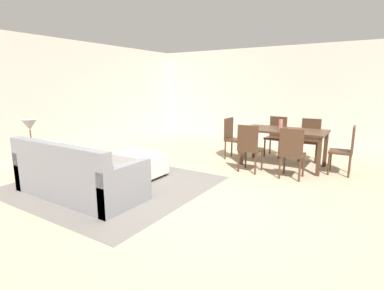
# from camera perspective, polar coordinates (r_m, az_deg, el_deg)

# --- Properties ---
(ground_plane) EXTENTS (10.80, 10.80, 0.00)m
(ground_plane) POSITION_cam_1_polar(r_m,az_deg,el_deg) (4.36, 3.68, -10.82)
(ground_plane) COLOR tan
(wall_back) EXTENTS (9.00, 0.12, 2.70)m
(wall_back) POSITION_cam_1_polar(r_m,az_deg,el_deg) (8.76, 19.93, 8.91)
(wall_back) COLOR beige
(wall_back) RESTS_ON ground_plane
(wall_left) EXTENTS (0.12, 11.00, 2.70)m
(wall_left) POSITION_cam_1_polar(r_m,az_deg,el_deg) (7.59, -25.70, 8.14)
(wall_left) COLOR beige
(wall_left) RESTS_ON ground_plane
(area_rug) EXTENTS (3.00, 2.80, 0.01)m
(area_rug) POSITION_cam_1_polar(r_m,az_deg,el_deg) (5.23, -14.93, -7.29)
(area_rug) COLOR slate
(area_rug) RESTS_ON ground_plane
(couch) EXTENTS (2.07, 0.88, 0.86)m
(couch) POSITION_cam_1_polar(r_m,az_deg,el_deg) (4.80, -21.28, -5.79)
(couch) COLOR gray
(couch) RESTS_ON ground_plane
(ottoman_table) EXTENTS (0.91, 0.59, 0.43)m
(ottoman_table) POSITION_cam_1_polar(r_m,az_deg,el_deg) (5.52, -10.12, -3.45)
(ottoman_table) COLOR silver
(ottoman_table) RESTS_ON ground_plane
(side_table) EXTENTS (0.40, 0.40, 0.55)m
(side_table) POSITION_cam_1_polar(r_m,az_deg,el_deg) (5.91, -28.33, -1.79)
(side_table) COLOR brown
(side_table) RESTS_ON ground_plane
(table_lamp) EXTENTS (0.26, 0.26, 0.52)m
(table_lamp) POSITION_cam_1_polar(r_m,az_deg,el_deg) (5.82, -28.82, 3.23)
(table_lamp) COLOR brown
(table_lamp) RESTS_ON side_table
(dining_table) EXTENTS (1.63, 0.88, 0.76)m
(dining_table) POSITION_cam_1_polar(r_m,az_deg,el_deg) (6.34, 17.30, 2.05)
(dining_table) COLOR #422B1C
(dining_table) RESTS_ON ground_plane
(dining_chair_near_left) EXTENTS (0.41, 0.41, 0.92)m
(dining_chair_near_left) POSITION_cam_1_polar(r_m,az_deg,el_deg) (5.71, 10.98, -0.13)
(dining_chair_near_left) COLOR #422B1C
(dining_chair_near_left) RESTS_ON ground_plane
(dining_chair_near_right) EXTENTS (0.41, 0.41, 0.92)m
(dining_chair_near_right) POSITION_cam_1_polar(r_m,az_deg,el_deg) (5.48, 18.68, -1.02)
(dining_chair_near_right) COLOR #422B1C
(dining_chair_near_right) RESTS_ON ground_plane
(dining_chair_far_left) EXTENTS (0.42, 0.42, 0.92)m
(dining_chair_far_left) POSITION_cam_1_polar(r_m,az_deg,el_deg) (7.21, 15.95, 2.06)
(dining_chair_far_left) COLOR #422B1C
(dining_chair_far_left) RESTS_ON ground_plane
(dining_chair_far_right) EXTENTS (0.43, 0.43, 0.92)m
(dining_chair_far_right) POSITION_cam_1_polar(r_m,az_deg,el_deg) (7.02, 21.78, 1.43)
(dining_chair_far_right) COLOR #422B1C
(dining_chair_far_right) RESTS_ON ground_plane
(dining_chair_head_east) EXTENTS (0.42, 0.42, 0.92)m
(dining_chair_head_east) POSITION_cam_1_polar(r_m,az_deg,el_deg) (6.14, 27.60, -0.43)
(dining_chair_head_east) COLOR #422B1C
(dining_chair_head_east) RESTS_ON ground_plane
(dining_chair_head_west) EXTENTS (0.40, 0.40, 0.92)m
(dining_chair_head_west) POSITION_cam_1_polar(r_m,az_deg,el_deg) (6.75, 7.77, 1.78)
(dining_chair_head_west) COLOR #422B1C
(dining_chair_head_west) RESTS_ON ground_plane
(vase_centerpiece) EXTENTS (0.09, 0.09, 0.20)m
(vase_centerpiece) POSITION_cam_1_polar(r_m,az_deg,el_deg) (6.32, 16.72, 3.83)
(vase_centerpiece) COLOR #B26659
(vase_centerpiece) RESTS_ON dining_table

